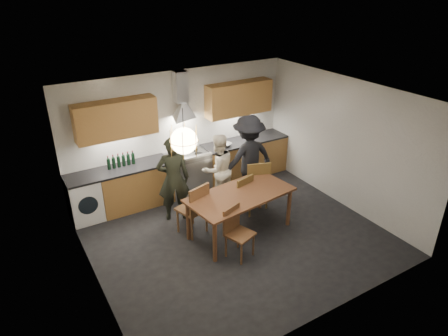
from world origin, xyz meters
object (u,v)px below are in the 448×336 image
person_right (248,158)px  mixing_bowl (225,145)px  wine_bottles (121,160)px  person_mid (218,169)px  dining_table (240,198)px  person_left (174,179)px  chair_back_left (195,206)px  stock_pot (251,135)px  chair_front (236,229)px

person_right → mixing_bowl: person_right is taller
wine_bottles → person_right: bearing=-21.7°
person_mid → wine_bottles: 1.93m
dining_table → person_left: person_left is taller
mixing_bowl → wine_bottles: bearing=176.1°
mixing_bowl → dining_table: bearing=-113.4°
chair_back_left → stock_pot: stock_pot is taller
person_left → person_mid: size_ratio=1.14×
chair_back_left → person_mid: size_ratio=0.68×
person_right → mixing_bowl: 0.79m
person_mid → stock_pot: 1.57m
chair_back_left → person_left: 0.74m
dining_table → person_mid: 1.19m
person_mid → person_right: bearing=165.0°
person_mid → person_right: person_right is taller
wine_bottles → mixing_bowl: bearing=-3.9°
dining_table → chair_back_left: bearing=146.4°
dining_table → stock_pot: bearing=44.0°
person_mid → mixing_bowl: person_mid is taller
stock_pot → wine_bottles: size_ratio=0.35×
person_left → wine_bottles: size_ratio=3.04×
person_left → person_mid: bearing=-154.4°
person_left → mixing_bowl: (1.61, 0.78, 0.08)m
chair_front → mixing_bowl: size_ratio=3.48×
stock_pot → wine_bottles: wine_bottles is taller
dining_table → wine_bottles: wine_bottles is taller
chair_back_left → stock_pot: 2.81m
chair_front → person_right: bearing=31.1°
dining_table → wine_bottles: 2.51m
person_left → chair_back_left: bearing=116.7°
person_left → person_right: bearing=-161.4°
person_mid → person_left: bearing=3.0°
chair_back_left → mixing_bowl: size_ratio=3.95×
person_left → wine_bottles: person_left is taller
dining_table → person_mid: person_mid is taller
stock_pot → wine_bottles: bearing=179.4°
dining_table → mixing_bowl: size_ratio=7.82×
person_left → wine_bottles: 1.18m
chair_front → person_left: bearing=85.1°
person_mid → stock_pot: person_mid is taller
chair_front → person_mid: bearing=49.9°
dining_table → wine_bottles: bearing=119.9°
stock_pot → chair_back_left: bearing=-145.1°
person_left → stock_pot: 2.55m
dining_table → person_left: bearing=120.7°
stock_pot → person_mid: bearing=-149.7°
dining_table → person_right: (0.87, 1.04, 0.19)m
person_left → dining_table: bearing=146.9°
person_mid → chair_front: bearing=65.7°
dining_table → chair_front: 0.69m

